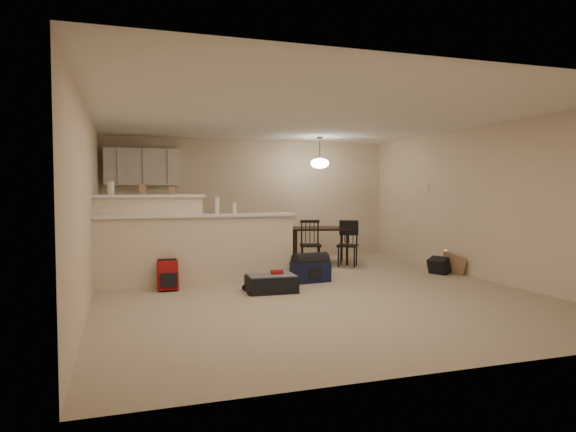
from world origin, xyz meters
name	(u,v)px	position (x,y,z in m)	size (l,w,h in m)	color
room	(310,205)	(0.00, 0.00, 1.25)	(7.00, 7.02, 2.50)	#B7A68D
breakfast_bar	(180,246)	(-1.76, 0.98, 0.61)	(3.08, 0.58, 1.39)	beige
upper_cabinets	(142,167)	(-2.20, 3.32, 1.90)	(1.40, 0.34, 0.70)	white
kitchen_counter	(154,242)	(-2.00, 3.19, 0.45)	(1.80, 0.60, 0.90)	white
thermostat	(427,188)	(2.98, 1.55, 1.50)	(0.02, 0.12, 0.12)	beige
jar	(111,188)	(-2.74, 1.12, 1.49)	(0.10, 0.10, 0.20)	silver
cereal_box	(142,189)	(-2.29, 1.12, 1.47)	(0.10, 0.07, 0.16)	#96704D
small_box	(172,191)	(-1.85, 1.12, 1.45)	(0.08, 0.06, 0.12)	#96704D
bottle_a	(217,206)	(-1.19, 0.90, 1.22)	(0.07, 0.07, 0.26)	silver
bottle_b	(235,208)	(-0.91, 0.90, 1.18)	(0.06, 0.06, 0.18)	silver
dining_table	(320,232)	(1.13, 2.45, 0.63)	(1.30, 1.02, 0.72)	black
pendant_lamp	(320,163)	(1.13, 2.45, 1.99)	(0.36, 0.36, 0.62)	brown
dining_chair_near	(310,244)	(0.79, 2.05, 0.44)	(0.39, 0.37, 0.88)	black
dining_chair_far	(348,244)	(1.49, 1.90, 0.43)	(0.37, 0.36, 0.85)	black
suitcase	(271,284)	(-0.58, 0.01, 0.12)	(0.70, 0.46, 0.24)	black
red_backpack	(168,276)	(-1.97, 0.61, 0.22)	(0.29, 0.18, 0.43)	#A01312
navy_duffel	(310,272)	(0.25, 0.61, 0.16)	(0.58, 0.32, 0.32)	#13193C
black_daypack	(439,266)	(2.63, 0.61, 0.14)	(0.32, 0.22, 0.28)	black
cardboard_sheet	(453,264)	(2.85, 0.51, 0.18)	(0.46, 0.02, 0.35)	#96704D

